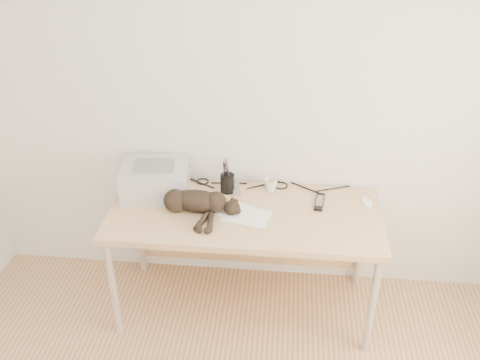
# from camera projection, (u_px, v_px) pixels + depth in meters

# --- Properties ---
(wall_back) EXTENTS (3.50, 0.00, 3.50)m
(wall_back) POSITION_uv_depth(u_px,v_px,m) (251.00, 99.00, 3.15)
(wall_back) COLOR silver
(wall_back) RESTS_ON floor
(desk) EXTENTS (1.60, 0.70, 0.74)m
(desk) POSITION_uv_depth(u_px,v_px,m) (246.00, 222.00, 3.27)
(desk) COLOR tan
(desk) RESTS_ON floor
(printer) EXTENTS (0.44, 0.39, 0.19)m
(printer) POSITION_uv_depth(u_px,v_px,m) (155.00, 179.00, 3.28)
(printer) COLOR #A0A0A5
(printer) RESTS_ON desk
(papers) EXTENTS (0.34, 0.28, 0.01)m
(papers) POSITION_uv_depth(u_px,v_px,m) (244.00, 214.00, 3.11)
(papers) COLOR white
(papers) RESTS_ON desk
(cat) EXTENTS (0.61, 0.29, 0.14)m
(cat) POSITION_uv_depth(u_px,v_px,m) (194.00, 202.00, 3.11)
(cat) COLOR black
(cat) RESTS_ON desk
(mug) EXTENTS (0.12, 0.12, 0.08)m
(mug) POSITION_uv_depth(u_px,v_px,m) (271.00, 185.00, 3.31)
(mug) COLOR white
(mug) RESTS_ON desk
(pen_cup) EXTENTS (0.09, 0.09, 0.22)m
(pen_cup) POSITION_uv_depth(u_px,v_px,m) (227.00, 183.00, 3.30)
(pen_cup) COLOR black
(pen_cup) RESTS_ON desk
(remote_grey) EXTENTS (0.07, 0.17, 0.02)m
(remote_grey) POSITION_uv_depth(u_px,v_px,m) (236.00, 188.00, 3.35)
(remote_grey) COLOR slate
(remote_grey) RESTS_ON desk
(remote_black) EXTENTS (0.07, 0.18, 0.02)m
(remote_black) POSITION_uv_depth(u_px,v_px,m) (319.00, 202.00, 3.21)
(remote_black) COLOR black
(remote_black) RESTS_ON desk
(mouse) EXTENTS (0.10, 0.13, 0.04)m
(mouse) POSITION_uv_depth(u_px,v_px,m) (367.00, 200.00, 3.21)
(mouse) COLOR white
(mouse) RESTS_ON desk
(cable_tangle) EXTENTS (1.36, 0.09, 0.01)m
(cable_tangle) POSITION_uv_depth(u_px,v_px,m) (249.00, 184.00, 3.39)
(cable_tangle) COLOR black
(cable_tangle) RESTS_ON desk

